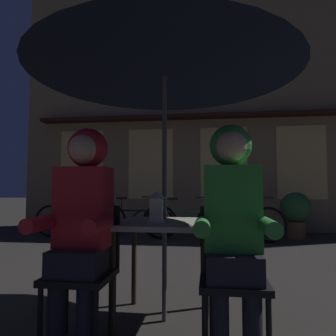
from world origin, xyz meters
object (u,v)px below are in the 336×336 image
(chair_left, at_px, (85,264))
(bicycle_nearest, at_px, (74,220))
(cafe_table, at_px, (164,235))
(patio_umbrella, at_px, (165,53))
(person_left_hooded, at_px, (82,211))
(person_right_hooded, at_px, (232,212))
(bicycle_third, at_px, (186,222))
(lantern, at_px, (156,206))
(chair_right, at_px, (232,269))
(potted_plant, at_px, (296,211))
(bicycle_fourth, at_px, (240,223))
(bicycle_second, at_px, (134,220))

(chair_left, height_order, bicycle_nearest, chair_left)
(cafe_table, xyz_separation_m, patio_umbrella, (0.00, 0.00, 1.42))
(bicycle_nearest, bearing_deg, person_left_hooded, -65.27)
(person_right_hooded, height_order, bicycle_nearest, person_right_hooded)
(patio_umbrella, height_order, person_left_hooded, patio_umbrella)
(person_right_hooded, bearing_deg, bicycle_third, 97.95)
(patio_umbrella, distance_m, bicycle_third, 4.09)
(lantern, distance_m, chair_right, 0.70)
(lantern, relative_size, person_left_hooded, 0.17)
(chair_left, distance_m, person_right_hooded, 1.03)
(patio_umbrella, bearing_deg, potted_plant, 63.70)
(cafe_table, relative_size, potted_plant, 0.80)
(lantern, relative_size, bicycle_fourth, 0.14)
(potted_plant, bearing_deg, bicycle_third, -168.87)
(potted_plant, bearing_deg, chair_left, -119.26)
(chair_left, distance_m, chair_right, 0.96)
(chair_left, height_order, bicycle_fourth, chair_left)
(lantern, xyz_separation_m, bicycle_second, (-1.14, 3.99, -0.51))
(chair_left, bearing_deg, bicycle_fourth, 71.09)
(chair_right, distance_m, potted_plant, 4.77)
(person_right_hooded, bearing_deg, person_left_hooded, 180.00)
(cafe_table, xyz_separation_m, person_left_hooded, (-0.48, -0.43, 0.21))
(chair_right, relative_size, potted_plant, 0.95)
(patio_umbrella, relative_size, bicycle_second, 1.39)
(cafe_table, height_order, bicycle_nearest, bicycle_nearest)
(lantern, height_order, bicycle_fourth, lantern)
(bicycle_second, bearing_deg, lantern, -74.09)
(bicycle_second, distance_m, bicycle_third, 1.10)
(bicycle_second, relative_size, potted_plant, 1.81)
(bicycle_nearest, relative_size, potted_plant, 1.83)
(lantern, bearing_deg, person_right_hooded, -32.69)
(bicycle_third, bearing_deg, lantern, -89.23)
(bicycle_second, height_order, bicycle_fourth, same)
(cafe_table, height_order, patio_umbrella, patio_umbrella)
(chair_left, relative_size, bicycle_fourth, 0.53)
(bicycle_fourth, bearing_deg, person_right_hooded, -95.95)
(chair_right, relative_size, person_right_hooded, 0.62)
(patio_umbrella, height_order, chair_right, patio_umbrella)
(chair_left, xyz_separation_m, potted_plant, (2.52, 4.51, 0.05))
(patio_umbrella, distance_m, bicycle_nearest, 4.77)
(patio_umbrella, relative_size, potted_plant, 2.51)
(bicycle_nearest, distance_m, potted_plant, 4.47)
(lantern, height_order, bicycle_nearest, lantern)
(person_right_hooded, distance_m, bicycle_nearest, 5.10)
(bicycle_third, distance_m, potted_plant, 2.19)
(cafe_table, bearing_deg, patio_umbrella, 0.00)
(cafe_table, bearing_deg, bicycle_fourth, 76.15)
(chair_right, height_order, bicycle_nearest, chair_right)
(bicycle_nearest, height_order, bicycle_second, same)
(person_right_hooded, height_order, bicycle_second, person_right_hooded)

